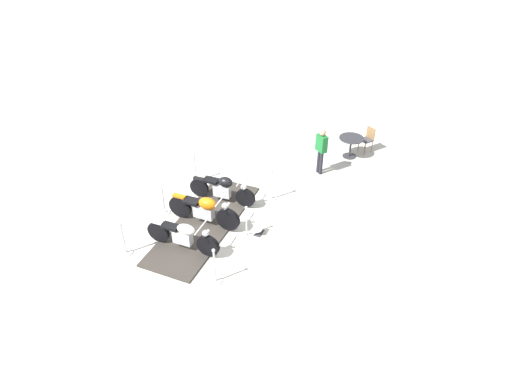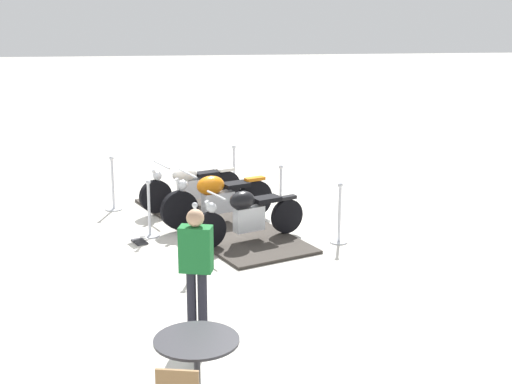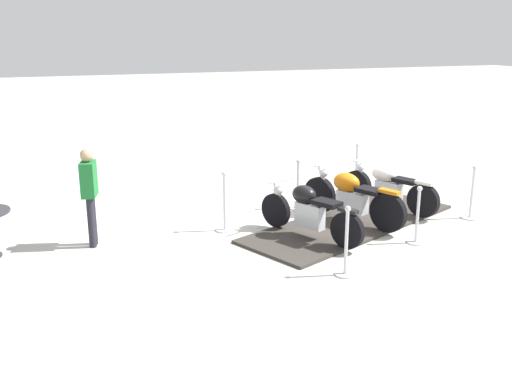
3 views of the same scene
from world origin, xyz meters
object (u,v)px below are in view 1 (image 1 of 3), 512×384
(stanchion_right_rear, at_px, (272,190))
(stanchion_left_rear, at_px, (195,172))
(bystander_person, at_px, (321,147))
(info_placard, at_px, (259,231))
(cafe_table, at_px, (351,142))
(motorcycle_cream, at_px, (183,235))
(motorcycle_black, at_px, (223,188))
(stanchion_right_mid, at_px, (247,227))
(stanchion_right_front, at_px, (215,272))
(motorcycle_copper, at_px, (204,209))
(cafe_chair_near_table, at_px, (368,138))
(stanchion_left_mid, at_px, (164,204))
(stanchion_left_front, at_px, (125,244))

(stanchion_right_rear, bearing_deg, stanchion_left_rear, -156.92)
(stanchion_right_rear, distance_m, bystander_person, 2.40)
(stanchion_right_rear, distance_m, info_placard, 1.76)
(cafe_table, bearing_deg, motorcycle_cream, -90.89)
(motorcycle_black, bearing_deg, motorcycle_cream, -92.32)
(stanchion_left_rear, bearing_deg, info_placard, -6.52)
(stanchion_right_rear, bearing_deg, cafe_table, 88.31)
(cafe_table, distance_m, bystander_person, 1.72)
(stanchion_left_rear, xyz_separation_m, stanchion_right_mid, (3.28, -0.72, -0.05))
(stanchion_right_front, xyz_separation_m, stanchion_right_mid, (-0.76, 1.79, -0.03))
(stanchion_right_rear, relative_size, info_placard, 2.75)
(motorcycle_copper, relative_size, motorcycle_black, 1.06)
(cafe_table, relative_size, cafe_chair_near_table, 0.96)
(motorcycle_black, height_order, info_placard, motorcycle_black)
(motorcycle_cream, relative_size, cafe_chair_near_table, 2.21)
(motorcycle_black, relative_size, bystander_person, 1.22)
(stanchion_left_mid, bearing_deg, stanchion_left_rear, 113.08)
(stanchion_right_front, bearing_deg, bystander_person, 104.01)
(stanchion_right_mid, distance_m, bystander_person, 4.22)
(stanchion_left_front, distance_m, stanchion_right_rear, 4.77)
(stanchion_right_rear, height_order, info_placard, stanchion_right_rear)
(stanchion_left_rear, xyz_separation_m, info_placard, (3.46, -0.39, -0.29))
(motorcycle_cream, bearing_deg, stanchion_right_mid, 41.01)
(stanchion_left_front, distance_m, bystander_person, 7.08)
(motorcycle_copper, relative_size, cafe_table, 2.41)
(stanchion_right_front, height_order, cafe_table, stanchion_right_front)
(motorcycle_copper, bearing_deg, info_placard, 7.99)
(motorcycle_black, xyz_separation_m, info_placard, (1.87, -0.25, -0.46))
(stanchion_left_mid, distance_m, stanchion_right_mid, 2.74)
(motorcycle_cream, relative_size, stanchion_left_front, 1.95)
(stanchion_left_rear, height_order, cafe_chair_near_table, stanchion_left_rear)
(motorcycle_black, distance_m, stanchion_left_front, 3.45)
(stanchion_left_rear, height_order, info_placard, stanchion_left_rear)
(stanchion_right_mid, xyz_separation_m, cafe_chair_near_table, (-0.47, 6.58, 0.22))
(stanchion_left_rear, distance_m, bystander_person, 4.30)
(motorcycle_cream, height_order, motorcycle_black, motorcycle_cream)
(stanchion_right_front, bearing_deg, cafe_chair_near_table, 98.38)
(stanchion_left_mid, relative_size, stanchion_left_front, 0.96)
(motorcycle_cream, bearing_deg, stanchion_right_front, -30.25)
(stanchion_left_front, xyz_separation_m, stanchion_right_front, (2.52, 1.07, 0.03))
(bystander_person, bearing_deg, motorcycle_black, -0.67)
(stanchion_left_front, bearing_deg, cafe_chair_near_table, 82.26)
(stanchion_left_rear, xyz_separation_m, cafe_table, (2.63, 5.05, 0.23))
(motorcycle_cream, bearing_deg, stanchion_right_rear, 66.20)
(stanchion_right_rear, bearing_deg, info_placard, -57.41)
(stanchion_right_mid, bearing_deg, stanchion_right_front, -66.92)
(stanchion_left_mid, height_order, stanchion_right_mid, stanchion_right_mid)
(motorcycle_black, height_order, bystander_person, bystander_person)
(cafe_table, xyz_separation_m, bystander_person, (-0.06, -1.67, 0.41))
(info_placard, distance_m, bystander_person, 3.99)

